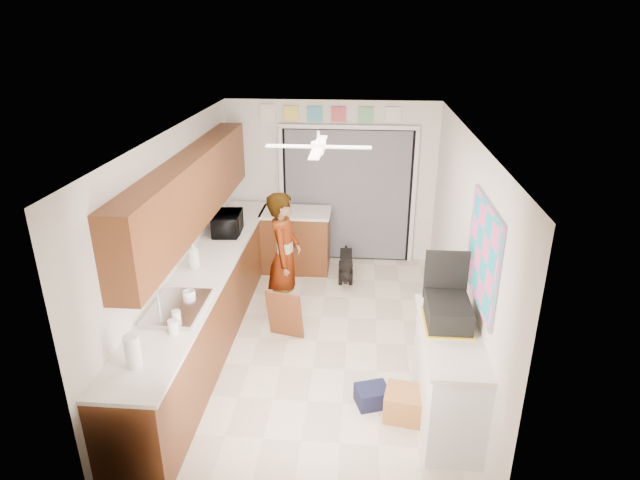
{
  "coord_description": "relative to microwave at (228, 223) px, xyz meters",
  "views": [
    {
      "loc": [
        0.49,
        -5.47,
        3.59
      ],
      "look_at": [
        0.0,
        0.4,
        1.15
      ],
      "focal_mm": 30.0,
      "sensor_mm": 36.0,
      "label": 1
    }
  ],
  "objects": [
    {
      "name": "soap_bottle",
      "position": [
        -0.12,
        -1.08,
        0.03
      ],
      "size": [
        0.17,
        0.17,
        0.34
      ],
      "primitive_type": "imported",
      "rotation": [
        0.0,
        0.0,
        0.31
      ],
      "color": "silver",
      "rests_on": "left_countertop"
    },
    {
      "name": "dog",
      "position": [
        1.56,
        0.61,
        -0.84
      ],
      "size": [
        0.28,
        0.62,
        0.48
      ],
      "primitive_type": "cube",
      "rotation": [
        0.0,
        0.0,
        0.04
      ],
      "color": "black",
      "rests_on": "floor"
    },
    {
      "name": "jar_b",
      "position": [
        0.07,
        -2.28,
        -0.08
      ],
      "size": [
        0.1,
        0.1,
        0.13
      ],
      "primitive_type": "cylinder",
      "rotation": [
        0.0,
        0.0,
        -0.18
      ],
      "color": "silver",
      "rests_on": "left_countertop"
    },
    {
      "name": "left_countertop",
      "position": [
        -0.0,
        -1.04,
        -0.16
      ],
      "size": [
        0.62,
        4.8,
        0.04
      ],
      "primitive_type": "cube",
      "color": "white",
      "rests_on": "left_base_cabinets"
    },
    {
      "name": "route66_sign",
      "position": [
        0.34,
        1.43,
        1.22
      ],
      "size": [
        0.22,
        0.02,
        0.26
      ],
      "primitive_type": "cube",
      "color": "silver",
      "rests_on": "wall_back"
    },
    {
      "name": "wall_back",
      "position": [
        1.29,
        1.46,
        0.17
      ],
      "size": [
        3.2,
        0.0,
        3.2
      ],
      "primitive_type": "plane",
      "rotation": [
        1.57,
        0.0,
        0.0
      ],
      "color": "silver",
      "rests_on": "ground"
    },
    {
      "name": "sink_basin",
      "position": [
        -0.0,
        -2.04,
        -0.13
      ],
      "size": [
        0.5,
        0.76,
        0.06
      ],
      "primitive_type": "cube",
      "color": "silver",
      "rests_on": "left_countertop"
    },
    {
      "name": "header_frame_2",
      "position": [
        1.39,
        1.43,
        1.22
      ],
      "size": [
        0.22,
        0.02,
        0.22
      ],
      "primitive_type": "cube",
      "color": "#C64A53",
      "rests_on": "wall_back"
    },
    {
      "name": "abstract_painting",
      "position": [
        2.87,
        -2.04,
        0.57
      ],
      "size": [
        0.03,
        1.15,
        0.95
      ],
      "primitive_type": "cube",
      "color": "#FB5C9E",
      "rests_on": "wall_right"
    },
    {
      "name": "suitcase",
      "position": [
        2.61,
        -2.08,
        -0.03
      ],
      "size": [
        0.4,
        0.53,
        0.23
      ],
      "primitive_type": "cube",
      "rotation": [
        0.0,
        0.0,
        0.0
      ],
      "color": "black",
      "rests_on": "right_counter_top"
    },
    {
      "name": "header_frame_4",
      "position": [
        2.19,
        1.43,
        1.22
      ],
      "size": [
        0.22,
        0.02,
        0.22
      ],
      "primitive_type": "cube",
      "color": "silver",
      "rests_on": "wall_back"
    },
    {
      "name": "right_counter_top",
      "position": [
        2.63,
        -2.24,
        -0.16
      ],
      "size": [
        0.54,
        1.44,
        0.04
      ],
      "primitive_type": "cube",
      "color": "white",
      "rests_on": "right_counter_base"
    },
    {
      "name": "header_frame_0",
      "position": [
        0.69,
        1.43,
        1.22
      ],
      "size": [
        0.22,
        0.02,
        0.22
      ],
      "primitive_type": "cube",
      "color": "#EEDB4F",
      "rests_on": "wall_back"
    },
    {
      "name": "header_frame_3",
      "position": [
        1.79,
        1.43,
        1.22
      ],
      "size": [
        0.22,
        0.02,
        0.22
      ],
      "primitive_type": "cube",
      "color": "#67B573",
      "rests_on": "wall_back"
    },
    {
      "name": "right_counter_base",
      "position": [
        2.64,
        -2.24,
        -0.63
      ],
      "size": [
        0.5,
        1.4,
        0.9
      ],
      "primitive_type": "cube",
      "color": "white",
      "rests_on": "floor"
    },
    {
      "name": "paper_towel_roll",
      "position": [
        -0.06,
        -2.97,
        -0.0
      ],
      "size": [
        0.14,
        0.14,
        0.28
      ],
      "primitive_type": "cylinder",
      "rotation": [
        0.0,
        0.0,
        0.06
      ],
      "color": "white",
      "rests_on": "left_countertop"
    },
    {
      "name": "upper_cabinets",
      "position": [
        -0.15,
        -0.84,
        0.72
      ],
      "size": [
        0.32,
        4.0,
        0.8
      ],
      "primitive_type": "cube",
      "color": "brown",
      "rests_on": "wall_left"
    },
    {
      "name": "floor",
      "position": [
        1.29,
        -1.04,
        -1.08
      ],
      "size": [
        5.0,
        5.0,
        0.0
      ],
      "primitive_type": "plane",
      "color": "beige",
      "rests_on": "ground"
    },
    {
      "name": "microwave",
      "position": [
        0.0,
        0.0,
        0.0
      ],
      "size": [
        0.38,
        0.54,
        0.28
      ],
      "primitive_type": "imported",
      "rotation": [
        0.0,
        0.0,
        1.64
      ],
      "color": "black",
      "rests_on": "left_countertop"
    },
    {
      "name": "wall_right",
      "position": [
        2.89,
        -1.04,
        0.17
      ],
      "size": [
        0.0,
        5.0,
        5.0
      ],
      "primitive_type": "plane",
      "rotation": [
        1.57,
        0.0,
        -1.57
      ],
      "color": "silver",
      "rests_on": "ground"
    },
    {
      "name": "header_frame_1",
      "position": [
        1.04,
        1.43,
        1.22
      ],
      "size": [
        0.22,
        0.02,
        0.22
      ],
      "primitive_type": "cube",
      "color": "#459DB8",
      "rests_on": "wall_back"
    },
    {
      "name": "ceiling_fan",
      "position": [
        1.29,
        -0.84,
        1.24
      ],
      "size": [
        1.14,
        1.14,
        0.24
      ],
      "primitive_type": "cube",
      "color": "white",
      "rests_on": "ceiling"
    },
    {
      "name": "door_trim_right",
      "position": [
        2.56,
        1.4,
        -0.03
      ],
      "size": [
        0.06,
        0.04,
        2.1
      ],
      "primitive_type": "cube",
      "color": "white",
      "rests_on": "wall_back"
    },
    {
      "name": "left_base_cabinets",
      "position": [
        -0.01,
        -1.04,
        -0.63
      ],
      "size": [
        0.6,
        4.8,
        0.9
      ],
      "primitive_type": "cube",
      "color": "brown",
      "rests_on": "floor"
    },
    {
      "name": "man",
      "position": [
        0.83,
        -0.51,
        -0.24
      ],
      "size": [
        0.42,
        0.63,
        1.69
      ],
      "primitive_type": "imported",
      "rotation": [
        0.0,
        0.0,
        1.55
      ],
      "color": "white",
      "rests_on": "floor"
    },
    {
      "name": "peninsula_top",
      "position": [
        0.79,
        0.96,
        -0.16
      ],
      "size": [
        1.04,
        0.64,
        0.04
      ],
      "primitive_type": "cube",
      "color": "white",
      "rests_on": "peninsula_base"
    },
    {
      "name": "faucet",
      "position": [
        -0.19,
        -2.04,
        -0.03
      ],
      "size": [
        0.03,
        0.03,
        0.22
      ],
      "primitive_type": "cylinder",
      "color": "silver",
      "rests_on": "left_countertop"
    },
    {
      "name": "cup",
      "position": [
        0.05,
        -1.83,
        -0.09
      ],
      "size": [
        0.17,
        0.17,
        0.1
      ],
      "primitive_type": "imported",
      "rotation": [
        0.0,
        0.0,
        0.43
      ],
      "color": "white",
      "rests_on": "left_countertop"
    },
    {
      "name": "suitcase_rim",
      "position": [
        2.61,
        -2.08,
        -0.14
      ],
      "size": [
        0.44,
        0.58,
        0.02
      ],
      "primitive_type": "cube",
      "rotation": [
        0.0,
        0.0,
        0.0
      ],
      "color": "yellow",
      "rests_on": "suitcase"
    },
    {
      "name": "suitcase_lid",
      "position": [
        2.61,
        -1.79,
        0.22
      ],
      "size": [
        0.42,
        0.03,
        0.5
      ],
      "primitive_type": "cube",
      "rotation": [
        0.0,
        0.0,
        0.0
      ],
      "color": "black",
      "rests_on": "suitcase"
    },
    {
      "name": "cardboard_box",
      "position": [
        2.29,
        -2.29,
        -0.94
      ],
      "size": [
        0.51,
        0.41,
        0.29
      ],
      "primitive_type": "cube",
      "rotation": [
        0.0,
        0.0,
        -0.16
      ],
      "color": "#9C6731",
      "rests_on": "floor"
    },
    {
      "name": "jar_a",
      "position": [
        0.1,
        -2.46,
        -0.08
      ],
      "size": [
        0.1,
        0.1,
        0.13
      ],
      "primitive_type": "cylinder",
      "rotation": [
        0.0,
        0.0,
        0.08
      ],
      "color": "silver",
      "rests_on": "left_countertop"
    },
    {
      "name": "wall_left",
      "position": [
        -0.31,
        -1.04,
        0.17
      ],
      "size": [
        0.0,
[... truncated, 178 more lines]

